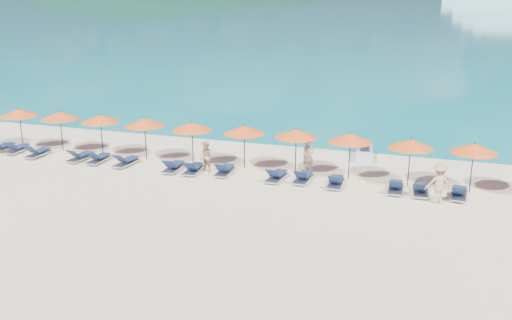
% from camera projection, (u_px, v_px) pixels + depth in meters
% --- Properties ---
extents(ground, '(1400.00, 1400.00, 0.00)m').
position_uv_depth(ground, '(233.00, 208.00, 23.51)').
color(ground, beige).
extents(headland_main, '(374.00, 242.00, 126.50)m').
position_uv_depth(headland_main, '(146.00, 34.00, 615.25)').
color(headland_main, black).
rests_on(headland_main, ground).
extents(headland_small, '(162.00, 126.00, 85.50)m').
position_uv_depth(headland_small, '(285.00, 33.00, 588.03)').
color(headland_small, black).
rests_on(headland_small, ground).
extents(jetski, '(1.14, 2.32, 0.79)m').
position_uv_depth(jetski, '(364.00, 152.00, 30.31)').
color(jetski, silver).
rests_on(jetski, ground).
extents(beachgoer_a, '(0.74, 0.72, 1.70)m').
position_uv_depth(beachgoer_a, '(308.00, 156.00, 27.73)').
color(beachgoer_a, tan).
rests_on(beachgoer_a, ground).
extents(beachgoer_b, '(0.87, 0.69, 1.56)m').
position_uv_depth(beachgoer_b, '(206.00, 157.00, 27.81)').
color(beachgoer_b, tan).
rests_on(beachgoer_b, ground).
extents(beachgoer_c, '(1.20, 0.73, 1.73)m').
position_uv_depth(beachgoer_c, '(439.00, 183.00, 23.80)').
color(beachgoer_c, tan).
rests_on(beachgoer_c, ground).
extents(umbrella_0, '(2.10, 2.10, 2.28)m').
position_uv_depth(umbrella_0, '(19.00, 113.00, 31.86)').
color(umbrella_0, black).
rests_on(umbrella_0, ground).
extents(umbrella_1, '(2.10, 2.10, 2.28)m').
position_uv_depth(umbrella_1, '(60.00, 116.00, 31.17)').
color(umbrella_1, black).
rests_on(umbrella_1, ground).
extents(umbrella_2, '(2.10, 2.10, 2.28)m').
position_uv_depth(umbrella_2, '(100.00, 118.00, 30.46)').
color(umbrella_2, black).
rests_on(umbrella_2, ground).
extents(umbrella_3, '(2.10, 2.10, 2.28)m').
position_uv_depth(umbrella_3, '(144.00, 122.00, 29.59)').
color(umbrella_3, black).
rests_on(umbrella_3, ground).
extents(umbrella_4, '(2.10, 2.10, 2.28)m').
position_uv_depth(umbrella_4, '(192.00, 126.00, 28.69)').
color(umbrella_4, black).
rests_on(umbrella_4, ground).
extents(umbrella_5, '(2.10, 2.10, 2.28)m').
position_uv_depth(umbrella_5, '(244.00, 130.00, 28.02)').
color(umbrella_5, black).
rests_on(umbrella_5, ground).
extents(umbrella_6, '(2.10, 2.10, 2.28)m').
position_uv_depth(umbrella_6, '(296.00, 133.00, 27.32)').
color(umbrella_6, black).
rests_on(umbrella_6, ground).
extents(umbrella_7, '(2.10, 2.10, 2.28)m').
position_uv_depth(umbrella_7, '(350.00, 138.00, 26.50)').
color(umbrella_7, black).
rests_on(umbrella_7, ground).
extents(umbrella_8, '(2.10, 2.10, 2.28)m').
position_uv_depth(umbrella_8, '(411.00, 144.00, 25.50)').
color(umbrella_8, black).
rests_on(umbrella_8, ground).
extents(umbrella_9, '(2.10, 2.10, 2.28)m').
position_uv_depth(umbrella_9, '(474.00, 148.00, 24.77)').
color(umbrella_9, black).
rests_on(umbrella_9, ground).
extents(lounger_0, '(0.62, 1.70, 0.66)m').
position_uv_depth(lounger_0, '(2.00, 147.00, 31.63)').
color(lounger_0, silver).
rests_on(lounger_0, ground).
extents(lounger_1, '(0.69, 1.72, 0.66)m').
position_uv_depth(lounger_1, '(17.00, 148.00, 31.37)').
color(lounger_1, silver).
rests_on(lounger_1, ground).
extents(lounger_2, '(0.62, 1.70, 0.66)m').
position_uv_depth(lounger_2, '(38.00, 152.00, 30.62)').
color(lounger_2, silver).
rests_on(lounger_2, ground).
extents(lounger_3, '(0.79, 1.75, 0.66)m').
position_uv_depth(lounger_3, '(80.00, 156.00, 29.91)').
color(lounger_3, silver).
rests_on(lounger_3, ground).
extents(lounger_4, '(0.69, 1.73, 0.66)m').
position_uv_depth(lounger_4, '(99.00, 158.00, 29.57)').
color(lounger_4, silver).
rests_on(lounger_4, ground).
extents(lounger_5, '(0.78, 1.75, 0.66)m').
position_uv_depth(lounger_5, '(126.00, 161.00, 29.03)').
color(lounger_5, silver).
rests_on(lounger_5, ground).
extents(lounger_6, '(0.70, 1.73, 0.66)m').
position_uv_depth(lounger_6, '(173.00, 167.00, 28.17)').
color(lounger_6, silver).
rests_on(lounger_6, ground).
extents(lounger_7, '(0.79, 1.75, 0.66)m').
position_uv_depth(lounger_7, '(193.00, 168.00, 27.87)').
color(lounger_7, silver).
rests_on(lounger_7, ground).
extents(lounger_8, '(0.74, 1.74, 0.66)m').
position_uv_depth(lounger_8, '(225.00, 170.00, 27.64)').
color(lounger_8, silver).
rests_on(lounger_8, ground).
extents(lounger_9, '(0.75, 1.74, 0.66)m').
position_uv_depth(lounger_9, '(277.00, 176.00, 26.78)').
color(lounger_9, silver).
rests_on(lounger_9, ground).
extents(lounger_10, '(0.67, 1.72, 0.66)m').
position_uv_depth(lounger_10, '(303.00, 177.00, 26.58)').
color(lounger_10, silver).
rests_on(lounger_10, ground).
extents(lounger_11, '(0.73, 1.74, 0.66)m').
position_uv_depth(lounger_11, '(336.00, 182.00, 25.96)').
color(lounger_11, silver).
rests_on(lounger_11, ground).
extents(lounger_12, '(0.68, 1.72, 0.66)m').
position_uv_depth(lounger_12, '(396.00, 187.00, 25.28)').
color(lounger_12, silver).
rests_on(lounger_12, ground).
extents(lounger_13, '(0.75, 1.74, 0.66)m').
position_uv_depth(lounger_13, '(421.00, 189.00, 24.95)').
color(lounger_13, silver).
rests_on(lounger_13, ground).
extents(lounger_14, '(0.75, 1.74, 0.66)m').
position_uv_depth(lounger_14, '(459.00, 193.00, 24.52)').
color(lounger_14, silver).
rests_on(lounger_14, ground).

